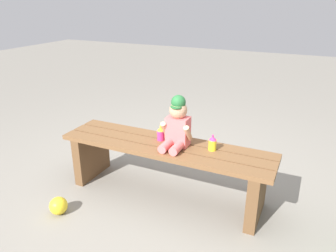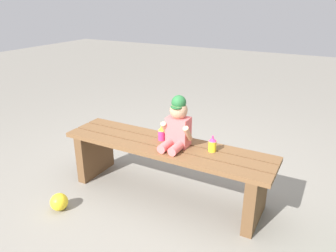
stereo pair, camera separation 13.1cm
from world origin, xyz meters
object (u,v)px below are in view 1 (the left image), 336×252
(child_figure, at_px, (177,125))
(sippy_cup_right, at_px, (212,143))
(sippy_cup_left, at_px, (161,133))
(park_bench, at_px, (165,160))
(toy_ball, at_px, (58,206))

(child_figure, height_order, sippy_cup_right, child_figure)
(child_figure, xyz_separation_m, sippy_cup_left, (-0.16, 0.04, -0.12))
(sippy_cup_right, bearing_deg, sippy_cup_left, 180.00)
(park_bench, xyz_separation_m, toy_ball, (-0.62, -0.58, -0.25))
(park_bench, distance_m, sippy_cup_left, 0.22)
(child_figure, relative_size, toy_ball, 2.96)
(child_figure, relative_size, sippy_cup_left, 3.26)
(park_bench, xyz_separation_m, child_figure, (0.09, 0.01, 0.32))
(park_bench, distance_m, toy_ball, 0.89)
(sippy_cup_left, xyz_separation_m, toy_ball, (-0.56, -0.64, -0.45))
(park_bench, bearing_deg, sippy_cup_left, 140.48)
(park_bench, height_order, child_figure, child_figure)
(child_figure, xyz_separation_m, toy_ball, (-0.72, -0.60, -0.57))
(child_figure, bearing_deg, sippy_cup_left, 165.64)
(child_figure, distance_m, sippy_cup_right, 0.30)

